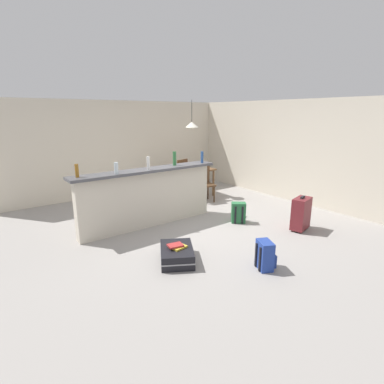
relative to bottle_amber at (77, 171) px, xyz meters
The scene contains 19 objects.
ground_plane 2.45m from the bottle_amber, ahead, with size 13.00×13.00×0.05m, color gray.
wall_back 3.41m from the bottle_amber, 52.77° to the left, with size 6.60×0.10×2.50m, color beige.
wall_right 5.12m from the bottle_amber, ahead, with size 0.10×6.00×2.50m, color beige.
partition_half_wall 1.48m from the bottle_amber, ahead, with size 2.80×0.20×1.09m, color beige.
bar_countertop 1.31m from the bottle_amber, ahead, with size 2.96×0.40×0.05m, color #4C4C51.
bottle_amber is the anchor object (origin of this frame).
bottle_clear 0.65m from the bottle_amber, 10.91° to the right, with size 0.07×0.07×0.20m, color silver.
bottle_white 1.28m from the bottle_amber, ahead, with size 0.06×0.06×0.25m, color silver.
bottle_green 1.94m from the bottle_amber, ahead, with size 0.07×0.07×0.28m, color #2D6B38.
bottle_blue 2.58m from the bottle_amber, ahead, with size 0.06×0.06×0.25m, color #284C89.
dining_table 3.57m from the bottle_amber, 20.63° to the left, with size 1.10×0.80×0.74m.
dining_chair_near_partition 3.43m from the bottle_amber, 11.68° to the left, with size 0.47×0.47×0.93m.
dining_chair_far_side 3.87m from the bottle_amber, 28.66° to the left, with size 0.48×0.48×0.93m.
pendant_lamp 3.65m from the bottle_amber, 21.10° to the left, with size 0.34×0.34×0.73m.
suitcase_flat_black 2.15m from the bottle_amber, 60.51° to the right, with size 0.77×0.88×0.22m.
backpack_green 3.18m from the bottle_amber, 18.77° to the right, with size 0.34×0.34×0.42m.
backpack_blue 3.27m from the bottle_amber, 55.03° to the right, with size 0.32×0.33×0.42m.
suitcase_upright_maroon 4.12m from the bottle_amber, 29.43° to the right, with size 0.48×0.34×0.67m.
book_stack 2.09m from the bottle_amber, 60.84° to the right, with size 0.28×0.23×0.05m.
Camera 1 is at (-3.49, -4.70, 2.18)m, focal length 28.10 mm.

